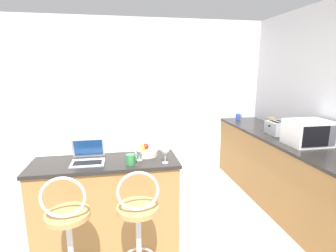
% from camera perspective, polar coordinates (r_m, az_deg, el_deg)
% --- Properties ---
extents(wall_back, '(12.00, 0.06, 2.60)m').
position_cam_1_polar(wall_back, '(4.41, -8.62, 5.64)').
color(wall_back, silver).
rests_on(wall_back, ground_plane).
extents(breakfast_bar, '(1.40, 0.51, 0.94)m').
position_cam_1_polar(breakfast_bar, '(2.81, -12.98, -16.46)').
color(breakfast_bar, '#9E703D').
rests_on(breakfast_bar, ground_plane).
extents(counter_right, '(0.67, 3.01, 0.94)m').
position_cam_1_polar(counter_right, '(3.80, 24.39, -9.43)').
color(counter_right, '#9E703D').
rests_on(counter_right, ground_plane).
extents(bar_stool_near, '(0.40, 0.40, 1.07)m').
position_cam_1_polar(bar_stool_near, '(2.34, -20.68, -22.23)').
color(bar_stool_near, silver).
rests_on(bar_stool_near, ground_plane).
extents(bar_stool_far, '(0.40, 0.40, 1.07)m').
position_cam_1_polar(bar_stool_far, '(2.30, -6.42, -22.03)').
color(bar_stool_far, silver).
rests_on(bar_stool_far, ground_plane).
extents(laptop, '(0.31, 0.27, 0.21)m').
position_cam_1_polar(laptop, '(2.63, -17.01, -6.27)').
color(laptop, silver).
rests_on(laptop, breakfast_bar).
extents(microwave, '(0.46, 0.37, 0.29)m').
position_cam_1_polar(microwave, '(3.45, 28.15, -1.27)').
color(microwave, white).
rests_on(microwave, counter_right).
extents(toaster, '(0.25, 0.28, 0.18)m').
position_cam_1_polar(toaster, '(3.84, 22.74, -0.38)').
color(toaster, '#9EA3A8').
rests_on(toaster, counter_right).
extents(mug_blue, '(0.09, 0.07, 0.10)m').
position_cam_1_polar(mug_blue, '(4.73, 15.06, 1.96)').
color(mug_blue, '#2D51AD').
rests_on(mug_blue, counter_right).
extents(wine_glass_short, '(0.08, 0.08, 0.17)m').
position_cam_1_polar(wine_glass_short, '(2.46, -0.63, -5.27)').
color(wine_glass_short, silver).
rests_on(wine_glass_short, breakfast_bar).
extents(wine_glass_tall, '(0.07, 0.07, 0.14)m').
position_cam_1_polar(wine_glass_tall, '(2.55, -6.35, -5.35)').
color(wine_glass_tall, silver).
rests_on(wine_glass_tall, breakfast_bar).
extents(storage_jar, '(0.12, 0.12, 0.17)m').
position_cam_1_polar(storage_jar, '(4.12, 21.41, 0.53)').
color(storage_jar, silver).
rests_on(storage_jar, counter_right).
extents(fruit_bowl, '(0.24, 0.24, 0.11)m').
position_cam_1_polar(fruit_bowl, '(2.71, -4.97, -5.55)').
color(fruit_bowl, silver).
rests_on(fruit_bowl, breakfast_bar).
extents(mug_green, '(0.10, 0.08, 0.10)m').
position_cam_1_polar(mug_green, '(2.48, -8.11, -7.20)').
color(mug_green, '#338447').
rests_on(mug_green, breakfast_bar).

